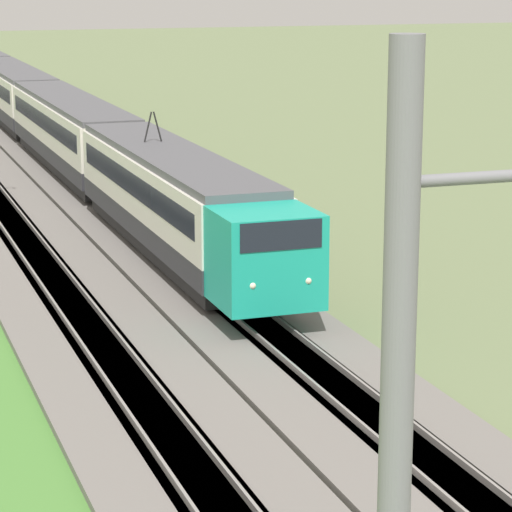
% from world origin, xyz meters
% --- Properties ---
extents(ballast_adjacent, '(240.00, 4.40, 0.30)m').
position_xyz_m(ballast_adjacent, '(50.00, -4.55, 0.15)').
color(ballast_adjacent, slate).
rests_on(ballast_adjacent, ground).
extents(track_adjacent, '(240.00, 1.57, 0.45)m').
position_xyz_m(track_adjacent, '(50.00, -4.55, 0.16)').
color(track_adjacent, '#4C4238').
rests_on(track_adjacent, ground).
extents(passenger_train, '(78.39, 2.85, 4.92)m').
position_xyz_m(passenger_train, '(65.97, -4.55, 2.29)').
color(passenger_train, '#19A88E').
rests_on(passenger_train, ground).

